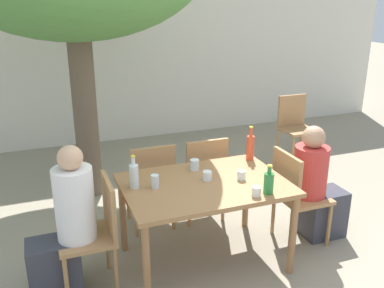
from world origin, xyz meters
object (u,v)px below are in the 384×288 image
Objects in this scene: water_bottle_1 at (134,175)px; drinking_glass_4 at (241,175)px; drinking_glass_1 at (195,165)px; drinking_glass_0 at (155,181)px; dining_table_front at (204,192)px; soda_bottle_2 at (250,147)px; patio_chair_4 at (295,124)px; patio_chair_3 at (203,173)px; patio_chair_2 at (151,181)px; patio_chair_1 at (295,192)px; green_bottle_0 at (269,182)px; patio_chair_0 at (96,228)px; drinking_glass_2 at (256,191)px; person_seated_1 at (317,189)px; drinking_glass_3 at (207,176)px; person_seated_0 at (65,231)px.

drinking_glass_4 is at bearing -10.37° from water_bottle_1.
drinking_glass_0 is at bearing -151.47° from drinking_glass_1.
dining_table_front is 4.17× the size of soda_bottle_2.
patio_chair_4 is at bearing 36.72° from drinking_glass_1.
patio_chair_3 reaches higher than drinking_glass_1.
patio_chair_1 is at bearing 149.35° from patio_chair_2.
green_bottle_0 is at bearing -60.21° from drinking_glass_1.
patio_chair_0 reaches higher than drinking_glass_1.
patio_chair_0 is 1.00× the size of patio_chair_4.
green_bottle_0 reaches higher than drinking_glass_1.
drinking_glass_2 is (0.01, -1.09, 0.28)m from patio_chair_3.
person_seated_1 reaches higher than drinking_glass_3.
water_bottle_1 is (-1.75, 0.12, 0.37)m from person_seated_1.
soda_bottle_2 reaches higher than patio_chair_4.
drinking_glass_1 is at bearing -143.28° from patio_chair_4.
soda_bottle_2 is at bearing 58.34° from person_seated_1.
drinking_glass_3 is at bearing 162.67° from drinking_glass_4.
green_bottle_0 is (0.12, -1.08, 0.34)m from patio_chair_3.
person_seated_0 is 1.24m from drinking_glass_3.
green_bottle_0 is at bearing 122.16° from patio_chair_2.
green_bottle_0 is (0.40, -0.37, 0.18)m from dining_table_front.
patio_chair_0 is 1.30m from drinking_glass_2.
patio_chair_4 reaches higher than drinking_glass_4.
soda_bottle_2 is (0.34, -0.37, 0.37)m from patio_chair_3.
drinking_glass_0 is 1.41× the size of drinking_glass_2.
patio_chair_2 is 2.73m from patio_chair_4.
person_seated_1 is 0.90m from drinking_glass_4.
drinking_glass_4 is at bearing -48.90° from drinking_glass_1.
person_seated_1 is (0.24, -0.00, -0.02)m from patio_chair_1.
dining_table_front is 1.50× the size of patio_chair_0.
patio_chair_1 is 0.72m from green_bottle_0.
drinking_glass_0 is 1.15× the size of drinking_glass_1.
green_bottle_0 is at bearing -42.44° from dining_table_front.
drinking_glass_4 is at bearing -126.39° from soda_bottle_2.
patio_chair_1 is 11.39× the size of drinking_glass_4.
dining_table_front is 0.78m from patio_chair_3.
green_bottle_0 is 2.97× the size of drinking_glass_3.
patio_chair_1 is 2.09m from person_seated_0.
drinking_glass_1 reaches higher than drinking_glass_3.
drinking_glass_0 is (0.75, 0.05, 0.28)m from person_seated_0.
soda_bottle_2 is at bearing 100.92° from person_seated_0.
drinking_glass_1 is (-2.16, -1.61, 0.29)m from patio_chair_4.
person_seated_1 reaches higher than dining_table_front.
water_bottle_1 is at bearing 153.80° from green_bottle_0.
drinking_glass_3 is (0.97, 0.04, 0.28)m from patio_chair_0.
patio_chair_1 and patio_chair_4 have the same top height.
dining_table_front is at bearing -7.33° from drinking_glass_0.
patio_chair_3 is (0.56, 0.00, 0.00)m from patio_chair_2.
person_seated_0 is 1.53m from drinking_glass_2.
person_seated_0 is 5.08× the size of green_bottle_0.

